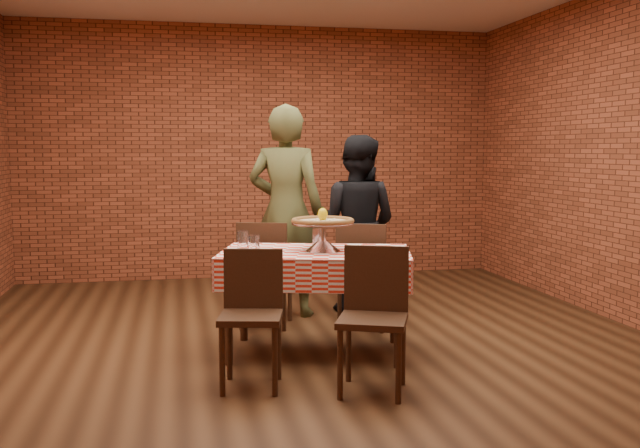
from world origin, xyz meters
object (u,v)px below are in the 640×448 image
Objects in this scene: condiment_caddy at (319,237)px; chair_near_left at (251,321)px; water_glass_left at (254,244)px; chair_near_right at (373,322)px; water_glass_right at (243,240)px; pizza at (323,222)px; diner_olive at (286,211)px; pizza_stand at (323,237)px; chair_far_right at (364,275)px; table at (316,303)px; chair_far_left at (266,273)px; diner_black at (357,224)px.

chair_near_left is (-0.62, -0.92, -0.40)m from condiment_caddy.
water_glass_left reaches higher than chair_near_right.
condiment_caddy is at bearing 117.15° from chair_near_right.
condiment_caddy reaches higher than water_glass_right.
diner_olive reaches higher than pizza.
condiment_caddy is (0.03, 0.27, -0.03)m from pizza_stand.
diner_olive is at bearing 93.46° from pizza.
pizza reaches higher than water_glass_left.
pizza reaches higher than chair_far_right.
pizza_stand is 0.99m from chair_near_right.
table is at bearing -24.13° from water_glass_right.
pizza_stand is 0.98m from chair_near_left.
chair_far_left reaches higher than chair_near_left.
pizza_stand is at bearing 0.00° from pizza.
pizza_stand is 3.55× the size of water_glass_left.
pizza_stand is at bearing 98.77° from diner_black.
pizza is 0.51× the size of chair_far_right.
condiment_caddy is at bearing 84.31° from pizza_stand.
diner_olive reaches higher than water_glass_left.
table is at bearing 75.24° from chair_far_right.
water_glass_right is 0.94× the size of condiment_caddy.
chair_far_left is at bearing 108.73° from pizza.
chair_far_left is at bearing 108.73° from pizza_stand.
chair_near_right is at bearing 100.82° from chair_far_right.
diner_black is (0.88, 0.38, 0.36)m from chair_far_left.
diner_olive is (-0.21, 2.16, 0.50)m from chair_near_right.
chair_near_right is (0.13, -0.89, -0.42)m from pizza_stand.
water_glass_left is 0.61m from condiment_caddy.
chair_far_right is (0.55, 0.68, 0.07)m from table.
table is 2.89× the size of pizza_stand.
water_glass_left is 1.00× the size of water_glass_right.
condiment_caddy is at bearing 84.31° from pizza.
chair_near_right reaches higher than table.
pizza is 1.08m from chair_far_left.
water_glass_right is (-0.05, 0.27, 0.00)m from water_glass_left.
water_glass_right is 0.07× the size of diner_olive.
chair_near_right is at bearing -81.67° from pizza_stand.
pizza_stand is 0.60m from water_glass_right.
table is 9.61× the size of condiment_caddy.
pizza is 1.04m from chair_near_left.
chair_near_left is (-0.09, -0.62, -0.39)m from water_glass_left.
diner_black reaches higher than chair_far_right.
chair_near_left is 2.29m from diner_black.
chair_near_right is at bearing -73.97° from condiment_caddy.
chair_near_left is at bearing -129.00° from table.
diner_black reaches higher than condiment_caddy.
water_glass_right is 1.14m from diner_olive.
chair_near_left is at bearing -97.94° from water_glass_left.
chair_far_left is (-0.44, 1.79, 0.01)m from chair_near_right.
pizza_stand reaches higher than water_glass_left.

